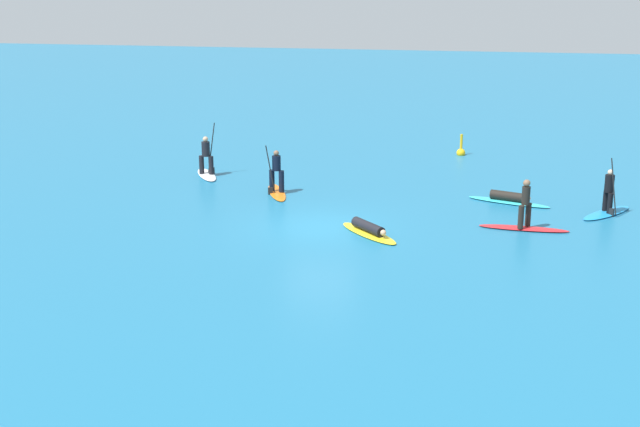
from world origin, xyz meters
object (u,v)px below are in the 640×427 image
surfer_on_teal_board (509,199)px  surfer_on_orange_board (277,180)px  surfer_on_yellow_board (369,230)px  marker_buoy (461,151)px  surfer_on_blue_board (608,203)px  surfer_on_red_board (524,217)px  surfer_on_white_board (206,165)px

surfer_on_teal_board → surfer_on_orange_board: (-9.17, -0.02, 0.37)m
surfer_on_yellow_board → marker_buoy: (2.96, 13.14, 0.02)m
marker_buoy → surfer_on_blue_board: bearing=-59.4°
surfer_on_teal_board → surfer_on_blue_board: (3.53, -0.94, 0.27)m
surfer_on_teal_board → surfer_on_yellow_board: surfer_on_teal_board is taller
surfer_on_yellow_board → surfer_on_red_board: 5.49m
surfer_on_yellow_board → surfer_on_orange_board: bearing=179.7°
surfer_on_white_board → surfer_on_yellow_board: (7.87, -7.16, -0.34)m
surfer_on_orange_board → surfer_on_white_board: bearing=-143.0°
surfer_on_teal_board → surfer_on_orange_board: 9.17m
surfer_on_teal_board → surfer_on_red_board: surfer_on_red_board is taller
surfer_on_orange_board → marker_buoy: 11.03m
surfer_on_yellow_board → surfer_on_red_board: surfer_on_red_board is taller
surfer_on_blue_board → surfer_on_red_board: (-3.14, -2.46, 0.01)m
surfer_on_orange_board → surfer_on_red_board: size_ratio=0.90×
surfer_on_red_board → surfer_on_orange_board: bearing=164.8°
surfer_on_orange_board → marker_buoy: (7.22, 8.33, -0.36)m
surfer_on_blue_board → surfer_on_orange_board: bearing=-54.2°
surfer_on_blue_board → marker_buoy: 10.75m
surfer_on_white_board → marker_buoy: surfer_on_white_board is taller
surfer_on_teal_board → surfer_on_white_board: bearing=-170.5°
surfer_on_white_board → surfer_on_orange_board: surfer_on_white_board is taller
surfer_on_white_board → marker_buoy: bearing=-88.3°
surfer_on_red_board → marker_buoy: 11.94m
surfer_on_yellow_board → surfer_on_orange_board: 6.44m
surfer_on_white_board → surfer_on_blue_board: size_ratio=0.95×
surfer_on_blue_board → surfer_on_teal_board: bearing=-64.9°
marker_buoy → surfer_on_teal_board: bearing=-76.8°
surfer_on_blue_board → surfer_on_orange_board: size_ratio=0.92×
surfer_on_white_board → surfer_on_red_board: size_ratio=0.79×
surfer_on_teal_board → surfer_on_blue_board: surfer_on_blue_board is taller
surfer_on_teal_board → surfer_on_red_board: size_ratio=1.03×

